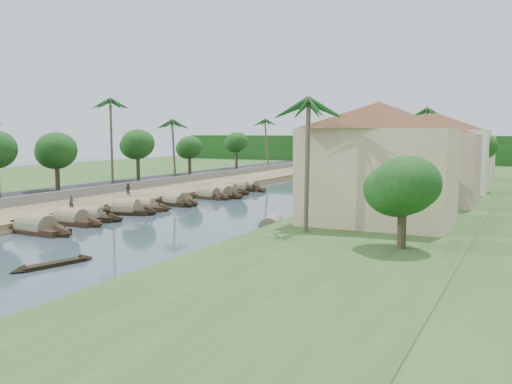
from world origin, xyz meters
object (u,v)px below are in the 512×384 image
at_px(sampan_1, 37,227).
at_px(person_near, 71,203).
at_px(sampan_0, 36,228).
at_px(building_near, 378,162).
at_px(bridge, 375,166).

distance_m(sampan_1, person_near, 8.83).
bearing_deg(sampan_1, sampan_0, -62.42).
bearing_deg(person_near, sampan_1, -87.11).
distance_m(sampan_0, person_near, 9.46).
relative_size(building_near, sampan_0, 1.53).
xyz_separation_m(sampan_0, sampan_1, (-0.43, 0.50, -0.01)).
relative_size(sampan_0, person_near, 6.51).
bearing_deg(sampan_0, person_near, 120.09).
height_order(bridge, person_near, bridge).
relative_size(bridge, building_near, 1.89).
xyz_separation_m(bridge, building_near, (18.99, -74.00, 4.66)).
relative_size(sampan_1, person_near, 4.52).
bearing_deg(bridge, person_near, -99.44).
bearing_deg(person_near, sampan_0, -85.95).
bearing_deg(bridge, sampan_1, -96.19).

